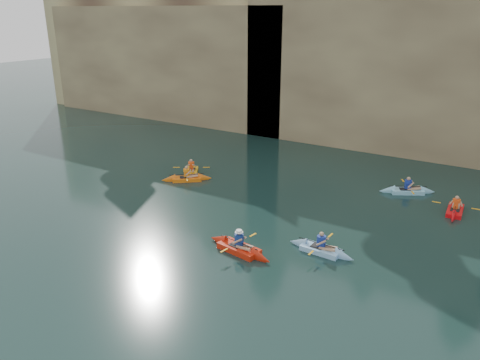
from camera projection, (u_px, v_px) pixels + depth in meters
The scene contains 12 objects.
ground at pixel (183, 294), 17.19m from camera, with size 160.00×160.00×0.00m, color black.
cliff at pixel (402, 58), 39.13m from camera, with size 70.00×16.00×12.00m, color tan.
cliff_slab_west at pixel (161, 62), 43.29m from camera, with size 26.00×2.40×10.56m, color tan.
cliff_slab_center at pixel (405, 73), 32.33m from camera, with size 24.00×2.40×11.40m, color tan.
sea_cave_west at pixel (175, 100), 42.92m from camera, with size 4.50×1.00×4.00m, color black.
sea_cave_center at pixel (317, 123), 36.17m from camera, with size 3.50×1.00×3.20m, color black.
main_kayaker at pixel (239, 248), 20.19m from camera, with size 3.47×2.29×1.26m.
kayaker_orange at pixel (187, 178), 28.58m from camera, with size 2.83×2.50×1.17m.
kayaker_ltblue_near at pixel (321, 249), 20.14m from camera, with size 3.05×2.35×1.19m.
kayaker_red_far at pixel (455, 210), 24.06m from camera, with size 2.29×3.18×1.16m.
kayaker_yellow at pixel (192, 171), 29.86m from camera, with size 2.13×2.81×1.18m.
kayaker_ltblue_mid at pixel (407, 191), 26.64m from camera, with size 3.12×2.16×1.20m.
Camera 1 is at (9.47, -11.43, 9.86)m, focal length 35.00 mm.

